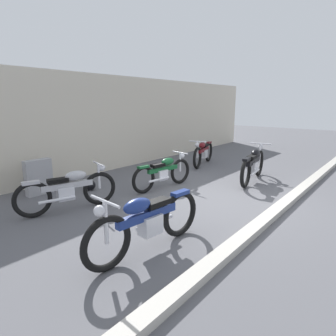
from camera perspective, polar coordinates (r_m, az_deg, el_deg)
The scene contains 10 objects.
ground_plane at distance 6.79m, azimuth 11.33°, elevation -5.98°, with size 40.00×40.00×0.00m, color #56565B.
building_wall at distance 9.38m, azimuth -13.24°, elevation 8.53°, with size 18.00×0.30×3.01m, color beige.
curb_strip at distance 6.34m, azimuth 21.24°, elevation -7.47°, with size 18.00×0.24×0.12m, color #B7B2A8.
stone_marker at distance 7.53m, azimuth -24.37°, elevation -1.66°, with size 0.62×0.20×0.85m, color #9E9EA3.
helmet at distance 7.50m, azimuth -15.21°, elevation -3.31°, with size 0.26×0.26×0.26m, color black.
motorcycle_maroon at distance 10.19m, azimuth 7.02°, elevation 3.13°, with size 2.04×0.78×0.94m.
motorcycle_silver at distance 6.17m, azimuth -19.15°, elevation -4.09°, with size 1.99×0.81×0.92m.
motorcycle_green at distance 7.35m, azimuth -0.92°, elevation -0.84°, with size 1.94×0.54×0.87m.
motorcycle_blue at distance 4.27m, azimuth -4.27°, elevation -10.59°, with size 2.19×0.61×0.98m.
motorcycle_black at distance 8.33m, azimuth 16.63°, elevation 0.68°, with size 2.22×0.68×1.00m.
Camera 1 is at (-5.72, -2.95, 2.18)m, focal length 30.62 mm.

